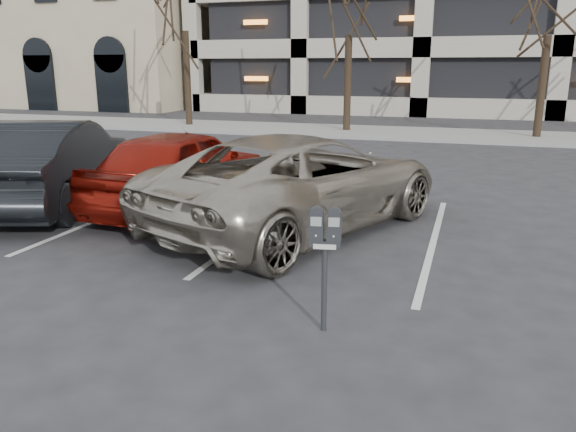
# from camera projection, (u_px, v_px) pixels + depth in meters

# --- Properties ---
(ground) EXTENTS (140.00, 140.00, 0.00)m
(ground) POSITION_uv_depth(u_px,v_px,m) (301.00, 285.00, 6.82)
(ground) COLOR #28282B
(ground) RESTS_ON ground
(sidewalk) EXTENTS (80.00, 4.00, 0.12)m
(sidewalk) POSITION_uv_depth(u_px,v_px,m) (423.00, 134.00, 21.48)
(sidewalk) COLOR gray
(sidewalk) RESTS_ON ground
(stall_lines) EXTENTS (16.90, 5.20, 0.00)m
(stall_lines) POSITION_uv_depth(u_px,v_px,m) (261.00, 225.00, 9.35)
(stall_lines) COLOR silver
(stall_lines) RESTS_ON ground
(parking_meter) EXTENTS (0.34, 0.18, 1.25)m
(parking_meter) POSITION_uv_depth(u_px,v_px,m) (325.00, 239.00, 5.41)
(parking_meter) COLOR black
(parking_meter) RESTS_ON ground
(suv_silver) EXTENTS (4.45, 6.10, 1.55)m
(suv_silver) POSITION_uv_depth(u_px,v_px,m) (301.00, 182.00, 9.06)
(suv_silver) COLOR #AAA190
(suv_silver) RESTS_ON ground
(car_red) EXTENTS (1.99, 4.52, 1.51)m
(car_red) POSITION_uv_depth(u_px,v_px,m) (182.00, 168.00, 10.32)
(car_red) COLOR maroon
(car_red) RESTS_ON ground
(car_dark) EXTENTS (3.24, 5.23, 1.63)m
(car_dark) POSITION_uv_depth(u_px,v_px,m) (51.00, 163.00, 10.50)
(car_dark) COLOR black
(car_dark) RESTS_ON ground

